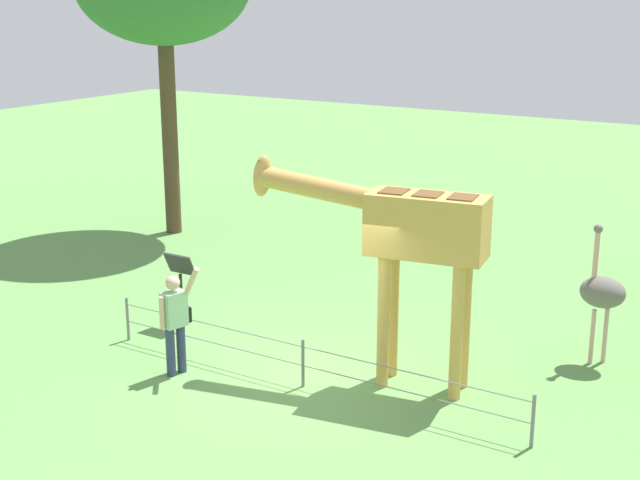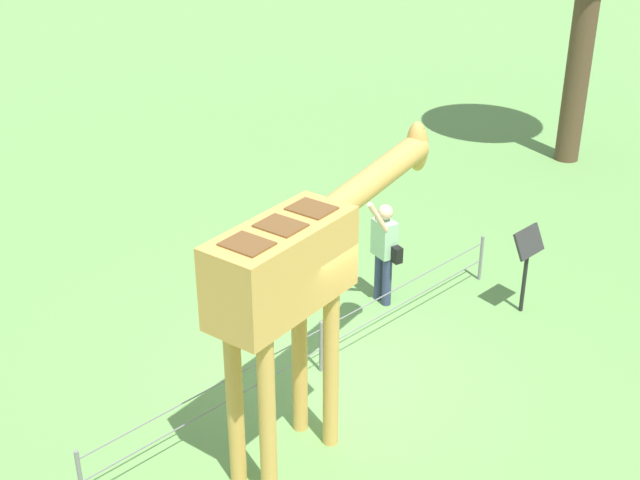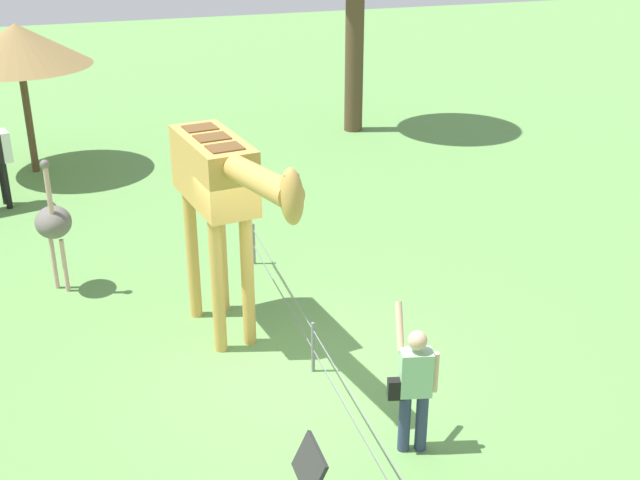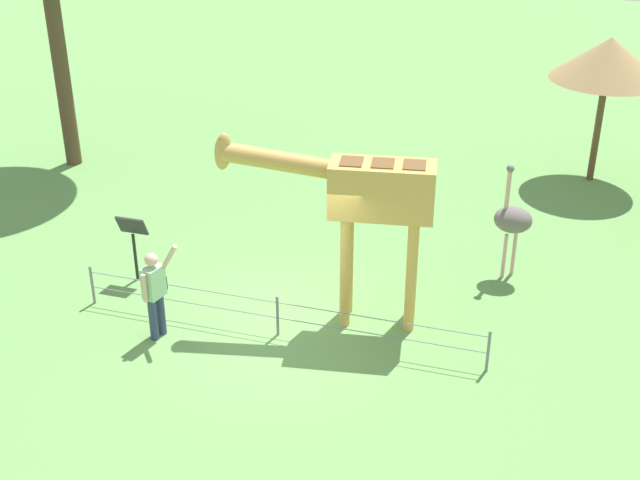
{
  "view_description": "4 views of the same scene",
  "coord_description": "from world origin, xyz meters",
  "px_view_note": "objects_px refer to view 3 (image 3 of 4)",
  "views": [
    {
      "loc": [
        -6.57,
        10.39,
        5.69
      ],
      "look_at": [
        0.09,
        -0.43,
        2.11
      ],
      "focal_mm": 49.79,
      "sensor_mm": 36.0,
      "label": 1
    },
    {
      "loc": [
        -6.46,
        -6.32,
        6.49
      ],
      "look_at": [
        -0.03,
        0.19,
        1.93
      ],
      "focal_mm": 47.55,
      "sensor_mm": 36.0,
      "label": 2
    },
    {
      "loc": [
        9.02,
        -2.51,
        6.17
      ],
      "look_at": [
        -0.05,
        0.31,
        1.91
      ],
      "focal_mm": 46.15,
      "sensor_mm": 36.0,
      "label": 3
    },
    {
      "loc": [
        -4.19,
        11.45,
        8.02
      ],
      "look_at": [
        -0.53,
        -0.49,
        1.55
      ],
      "focal_mm": 47.56,
      "sensor_mm": 36.0,
      "label": 4
    }
  ],
  "objects_px": {
    "giraffe": "(222,188)",
    "visitor": "(414,383)",
    "shade_hut_aside": "(18,45)",
    "ostrich": "(53,222)"
  },
  "relations": [
    {
      "from": "visitor",
      "to": "shade_hut_aside",
      "type": "relative_size",
      "value": 0.54
    },
    {
      "from": "visitor",
      "to": "shade_hut_aside",
      "type": "height_order",
      "value": "shade_hut_aside"
    },
    {
      "from": "giraffe",
      "to": "ostrich",
      "type": "bearing_deg",
      "value": -134.96
    },
    {
      "from": "visitor",
      "to": "ostrich",
      "type": "xyz_separation_m",
      "value": [
        -5.39,
        -3.79,
        0.27
      ]
    },
    {
      "from": "giraffe",
      "to": "shade_hut_aside",
      "type": "height_order",
      "value": "giraffe"
    },
    {
      "from": "ostrich",
      "to": "shade_hut_aside",
      "type": "height_order",
      "value": "shade_hut_aside"
    },
    {
      "from": "giraffe",
      "to": "visitor",
      "type": "xyz_separation_m",
      "value": [
        3.12,
        1.52,
        -1.4
      ]
    },
    {
      "from": "ostrich",
      "to": "shade_hut_aside",
      "type": "bearing_deg",
      "value": -175.97
    },
    {
      "from": "giraffe",
      "to": "ostrich",
      "type": "distance_m",
      "value": 3.4
    },
    {
      "from": "visitor",
      "to": "shade_hut_aside",
      "type": "bearing_deg",
      "value": -159.92
    }
  ]
}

